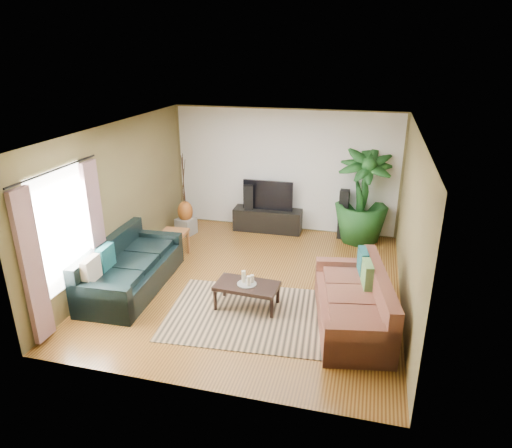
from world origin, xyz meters
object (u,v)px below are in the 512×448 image
(television, at_px, (268,195))
(vase, at_px, (185,211))
(sofa_left, at_px, (132,265))
(coffee_table, at_px, (247,295))
(potted_plant, at_px, (362,196))
(side_table, at_px, (174,244))
(pedestal, at_px, (186,226))
(speaker_right, at_px, (343,214))
(sofa_right, at_px, (352,299))
(speaker_left, at_px, (249,208))
(tv_stand, at_px, (268,220))

(television, bearing_deg, vase, -159.27)
(sofa_left, xyz_separation_m, coffee_table, (2.08, -0.13, -0.22))
(potted_plant, bearing_deg, television, 178.30)
(sofa_left, bearing_deg, side_table, -10.38)
(television, bearing_deg, pedestal, -159.27)
(sofa_left, relative_size, television, 2.06)
(sofa_left, height_order, speaker_right, speaker_right)
(coffee_table, relative_size, potted_plant, 0.50)
(coffee_table, relative_size, side_table, 1.89)
(speaker_right, bearing_deg, sofa_right, -80.62)
(coffee_table, distance_m, speaker_right, 3.52)
(sofa_left, bearing_deg, potted_plant, -52.90)
(speaker_right, xyz_separation_m, vase, (-3.38, -0.65, -0.01))
(sofa_left, bearing_deg, speaker_left, -24.65)
(speaker_left, distance_m, potted_plant, 2.50)
(tv_stand, xyz_separation_m, side_table, (-1.48, -1.80, 0.01))
(sofa_left, distance_m, tv_stand, 3.56)
(speaker_right, distance_m, pedestal, 3.46)
(sofa_left, xyz_separation_m, speaker_left, (1.23, 3.07, 0.11))
(tv_stand, xyz_separation_m, television, (0.00, 0.00, 0.58))
(potted_plant, distance_m, side_table, 3.98)
(sofa_left, bearing_deg, coffee_table, -96.34)
(potted_plant, relative_size, vase, 4.26)
(pedestal, distance_m, vase, 0.35)
(tv_stand, height_order, television, television)
(television, bearing_deg, tv_stand, 0.00)
(television, distance_m, pedestal, 1.94)
(television, distance_m, speaker_left, 0.53)
(sofa_right, relative_size, speaker_left, 2.00)
(sofa_left, height_order, vase, sofa_left)
(coffee_table, distance_m, speaker_left, 3.32)
(tv_stand, distance_m, side_table, 2.33)
(speaker_left, bearing_deg, potted_plant, -17.43)
(coffee_table, xyz_separation_m, potted_plant, (1.61, 3.21, 0.79))
(speaker_left, height_order, potted_plant, potted_plant)
(side_table, bearing_deg, speaker_left, 58.63)
(speaker_left, height_order, vase, speaker_left)
(speaker_left, bearing_deg, tv_stand, -7.88)
(sofa_right, xyz_separation_m, speaker_right, (-0.39, 3.35, 0.12))
(tv_stand, distance_m, television, 0.58)
(television, height_order, speaker_right, television)
(television, distance_m, vase, 1.86)
(pedestal, xyz_separation_m, vase, (0.00, 0.00, 0.35))
(tv_stand, bearing_deg, coffee_table, -84.05)
(sofa_right, distance_m, speaker_left, 4.11)
(coffee_table, bearing_deg, tv_stand, 100.70)
(vase, bearing_deg, side_table, -78.52)
(television, distance_m, potted_plant, 2.04)
(television, height_order, pedestal, television)
(sofa_right, height_order, potted_plant, potted_plant)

